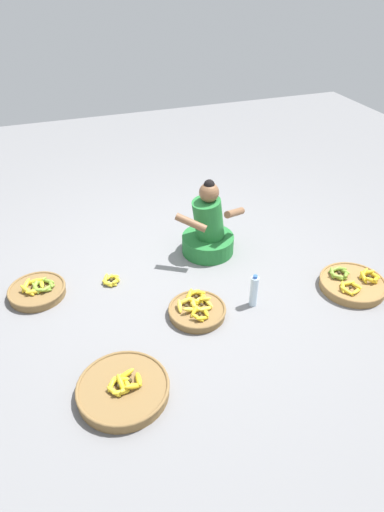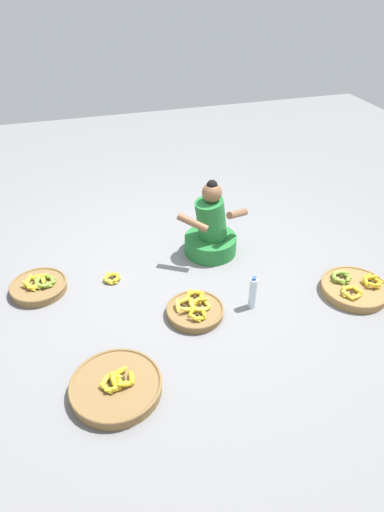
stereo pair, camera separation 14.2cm
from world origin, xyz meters
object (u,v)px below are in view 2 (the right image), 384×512
banana_basket_mid_right (195,310)px  banana_basket_near_vendor (116,386)px  banana_basket_back_right (39,286)px  water_bottle (253,293)px  vendor_woman_front (211,231)px  loose_bananas_near_bicycle (112,278)px  banana_basket_front_left (354,288)px

banana_basket_mid_right → banana_basket_near_vendor: banana_basket_near_vendor is taller
banana_basket_back_right → water_bottle: 1.91m
vendor_woman_front → loose_bananas_near_bicycle: size_ratio=4.16×
vendor_woman_front → banana_basket_back_right: 1.69m
vendor_woman_front → loose_bananas_near_bicycle: bearing=-170.0°
banana_basket_mid_right → water_bottle: bearing=-5.1°
vendor_woman_front → banana_basket_near_vendor: size_ratio=1.23×
banana_basket_front_left → banana_basket_near_vendor: (-2.21, -0.46, 0.00)m
banana_basket_front_left → water_bottle: 0.96m
banana_basket_mid_right → water_bottle: (0.50, -0.04, 0.10)m
banana_basket_mid_right → banana_basket_near_vendor: (-0.76, -0.60, 0.00)m
vendor_woman_front → banana_basket_back_right: size_ratio=1.58×
loose_bananas_near_bicycle → banana_basket_front_left: bearing=-21.3°
banana_basket_front_left → loose_bananas_near_bicycle: (-2.05, 0.80, -0.02)m
loose_bananas_near_bicycle → water_bottle: bearing=-32.8°
banana_basket_mid_right → banana_basket_near_vendor: bearing=-141.7°
vendor_woman_front → banana_basket_back_right: (-1.67, -0.14, -0.20)m
banana_basket_mid_right → loose_bananas_near_bicycle: bearing=132.1°
banana_basket_near_vendor → banana_basket_front_left: bearing=11.9°
banana_basket_back_right → loose_bananas_near_bicycle: bearing=-3.4°
banana_basket_back_right → banana_basket_mid_right: bearing=-29.3°
banana_basket_mid_right → banana_basket_back_right: bearing=150.7°
banana_basket_near_vendor → water_bottle: 1.38m
banana_basket_back_right → water_bottle: (1.75, -0.75, 0.10)m
vendor_woman_front → banana_basket_front_left: 1.43m
banana_basket_mid_right → banana_basket_near_vendor: size_ratio=0.75×
water_bottle → vendor_woman_front: bearing=94.8°
vendor_woman_front → banana_basket_mid_right: (-0.42, -0.85, -0.20)m
banana_basket_front_left → banana_basket_back_right: banana_basket_back_right is taller
water_bottle → banana_basket_mid_right: bearing=174.9°
banana_basket_mid_right → banana_basket_front_left: 1.45m
vendor_woman_front → banana_basket_back_right: bearing=-175.1°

